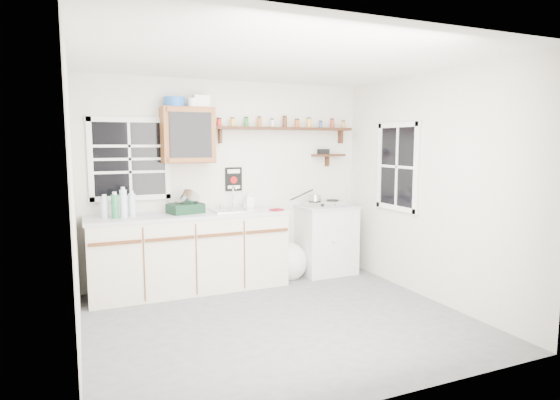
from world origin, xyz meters
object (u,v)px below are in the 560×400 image
Objects in this scene: spice_shelf at (284,128)px; right_cabinet at (326,239)px; dish_rack at (187,205)px; upper_cabinet at (188,135)px; hotplate at (324,203)px; main_cabinet at (190,252)px.

right_cabinet is at bearing -19.46° from spice_shelf.
dish_rack is (-1.86, 0.00, 0.55)m from right_cabinet.
hotplate is (1.75, -0.14, -0.88)m from upper_cabinet.
right_cabinet is 0.48× the size of spice_shelf.
right_cabinet is at bearing -14.72° from dish_rack.
spice_shelf reaches higher than hotplate.
right_cabinet is at bearing 26.41° from hotplate.
spice_shelf is at bearing 3.12° from upper_cabinet.
spice_shelf is 1.63m from dish_rack.
main_cabinet is at bearing -65.24° from dish_rack.
dish_rack is 0.78× the size of hotplate.
hotplate is at bearing 0.17° from main_cabinet.
upper_cabinet is at bearing 176.24° from right_cabinet.
main_cabinet is 3.55× the size of upper_cabinet.
upper_cabinet is 1.50× the size of dish_rack.
main_cabinet is at bearing -103.68° from upper_cabinet.
spice_shelf reaches higher than main_cabinet.
dish_rack is 1.81m from hotplate.
hotplate is (1.81, -0.02, -0.07)m from dish_rack.
main_cabinet is at bearing -170.72° from spice_shelf.
main_cabinet is 1.98m from spice_shelf.
dish_rack is (-0.02, 0.03, 0.55)m from main_cabinet.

